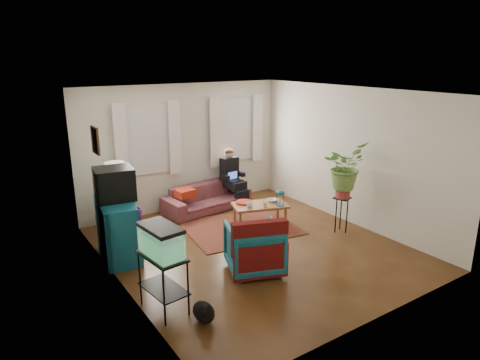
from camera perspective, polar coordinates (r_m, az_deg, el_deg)
floor at (r=7.33m, az=1.75°, el=-9.01°), size 4.50×5.00×0.01m
ceiling at (r=6.65m, az=1.95°, el=11.68°), size 4.50×5.00×0.01m
wall_back at (r=8.98m, az=-7.46°, el=4.36°), size 4.50×0.01×2.60m
wall_front at (r=5.16m, az=18.21°, el=-5.40°), size 4.50×0.01×2.60m
wall_left at (r=5.92m, az=-16.22°, el=-2.43°), size 0.01×5.00×2.60m
wall_right at (r=8.35m, az=14.55°, el=3.07°), size 0.01×5.00×2.60m
window_left at (r=8.60m, az=-12.26°, el=5.30°), size 1.08×0.04×1.38m
window_right at (r=9.52m, az=-0.67°, el=6.71°), size 1.08×0.04×1.38m
curtains_left at (r=8.52m, az=-12.06°, el=5.22°), size 1.36×0.06×1.50m
curtains_right at (r=9.45m, az=-0.40°, el=6.64°), size 1.36×0.06×1.50m
picture_frame at (r=6.57m, az=-18.67°, el=5.04°), size 0.04×0.32×0.40m
area_rug at (r=8.12m, az=0.07°, el=-6.37°), size 2.20×1.86×0.01m
sofa at (r=8.95m, az=-4.43°, el=-1.80°), size 1.92×0.91×0.72m
seated_person at (r=9.28m, az=-1.08°, el=0.12°), size 0.52×0.61×1.10m
side_table at (r=8.15m, az=-15.89°, el=-4.36°), size 0.49×0.49×0.69m
table_lamp at (r=7.95m, az=-16.25°, el=-0.02°), size 0.37×0.37×0.63m
dresser at (r=7.10m, az=-15.98°, el=-6.37°), size 0.66×1.12×0.95m
crt_tv at (r=6.96m, az=-16.44°, el=-0.48°), size 0.65×0.60×0.51m
aquarium_stand at (r=5.62m, az=-10.17°, el=-13.34°), size 0.46×0.72×0.76m
aquarium at (r=5.36m, az=-10.48°, el=-7.92°), size 0.41×0.66×0.40m
black_cat at (r=5.45m, az=-4.87°, el=-16.88°), size 0.35×0.43×0.31m
armchair at (r=6.46m, az=1.88°, el=-8.74°), size 0.99×0.96×0.80m
serape_throw at (r=6.12m, az=2.67°, el=-8.51°), size 0.82×0.45×0.66m
coffee_table at (r=8.19m, az=2.65°, el=-4.63°), size 1.14×0.85×0.42m
cup_a at (r=7.96m, az=1.29°, el=-3.30°), size 0.15×0.15×0.09m
cup_b at (r=7.97m, az=3.35°, el=-3.31°), size 0.12×0.12×0.09m
bowl at (r=8.28m, az=4.32°, el=-2.71°), size 0.25×0.25×0.05m
snack_tray at (r=8.17m, az=0.52°, el=-2.98°), size 0.40×0.40×0.04m
birdcage at (r=8.06m, az=5.37°, el=-2.35°), size 0.21×0.21×0.30m
plant_stand at (r=8.06m, az=13.34°, el=-4.52°), size 0.35×0.35×0.67m
potted_plant at (r=7.82m, az=13.71°, el=0.92°), size 0.92×0.86×0.84m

